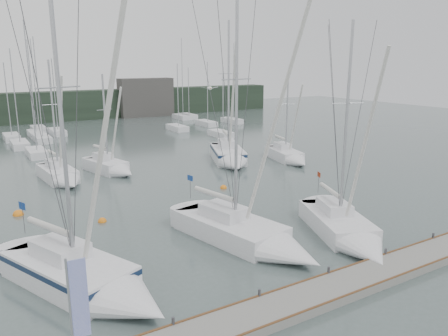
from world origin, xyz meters
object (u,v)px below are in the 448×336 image
object	(u,v)px
sailboat_near_left	(94,283)
sailboat_mid_c	(113,168)
sailboat_near_center	(257,239)
buoy_b	(223,188)
buoy_c	(18,215)
dock_banner	(76,306)
sailboat_near_right	(350,234)
sailboat_mid_b	(62,177)
buoy_a	(102,222)
sailboat_mid_d	(230,157)
sailboat_mid_e	(290,157)

from	to	relation	value
sailboat_near_left	sailboat_mid_c	world-z (taller)	sailboat_near_left
sailboat_near_center	sailboat_near_left	bearing A→B (deg)	170.13
sailboat_mid_c	buoy_b	world-z (taller)	sailboat_mid_c
sailboat_near_center	buoy_c	bearing A→B (deg)	117.71
sailboat_near_left	dock_banner	world-z (taller)	sailboat_near_left
sailboat_near_right	buoy_c	size ratio (longest dim) A/B	18.67
sailboat_mid_b	buoy_a	size ratio (longest dim) A/B	19.74
sailboat_mid_d	buoy_a	world-z (taller)	sailboat_mid_d
sailboat_near_right	sailboat_mid_c	world-z (taller)	sailboat_near_right
sailboat_mid_e	sailboat_mid_d	bearing A→B (deg)	169.07
sailboat_mid_c	buoy_c	size ratio (longest dim) A/B	13.67
buoy_a	dock_banner	distance (m)	15.11
dock_banner	buoy_b	bearing A→B (deg)	49.43
sailboat_mid_d	sailboat_mid_b	bearing A→B (deg)	-162.78
sailboat_mid_d	sailboat_near_right	bearing A→B (deg)	-80.66
buoy_a	buoy_b	world-z (taller)	buoy_b
sailboat_mid_c	sailboat_mid_d	xyz separation A→B (m)	(11.31, -2.19, 0.15)
dock_banner	sailboat_near_left	bearing A→B (deg)	73.39
sailboat_near_right	sailboat_mid_d	distance (m)	20.68
sailboat_mid_d	sailboat_near_left	bearing A→B (deg)	-113.13
sailboat_mid_b	buoy_c	world-z (taller)	sailboat_mid_b
sailboat_mid_e	sailboat_mid_c	bearing A→B (deg)	177.31
buoy_a	dock_banner	world-z (taller)	dock_banner
sailboat_mid_e	buoy_a	bearing A→B (deg)	-148.99
sailboat_near_right	sailboat_mid_e	size ratio (longest dim) A/B	1.36
sailboat_mid_b	buoy_b	size ratio (longest dim) A/B	19.42
sailboat_near_left	buoy_b	bearing A→B (deg)	17.19
sailboat_near_left	dock_banner	xyz separation A→B (m)	(-1.76, -5.21, 2.13)
sailboat_mid_d	buoy_b	bearing A→B (deg)	-103.52
sailboat_near_left	buoy_c	distance (m)	13.21
sailboat_near_left	buoy_a	bearing A→B (deg)	49.15
sailboat_near_right	sailboat_mid_b	distance (m)	24.36
dock_banner	buoy_a	bearing A→B (deg)	73.86
sailboat_near_right	buoy_a	distance (m)	15.40
sailboat_near_center	sailboat_mid_e	xyz separation A→B (m)	(15.18, 15.59, -0.05)
sailboat_mid_e	buoy_a	xyz separation A→B (m)	(-21.36, -7.08, -0.50)
sailboat_near_center	buoy_c	distance (m)	16.60
sailboat_mid_e	sailboat_near_center	bearing A→B (deg)	-121.55
buoy_a	sailboat_mid_b	bearing A→B (deg)	91.32
sailboat_mid_d	buoy_a	size ratio (longest dim) A/B	26.79
buoy_b	dock_banner	world-z (taller)	dock_banner
buoy_a	buoy_c	world-z (taller)	buoy_c
sailboat_near_left	sailboat_mid_e	xyz separation A→B (m)	(24.25, 15.98, -0.12)
buoy_b	sailboat_near_right	bearing A→B (deg)	-87.83
dock_banner	sailboat_mid_c	bearing A→B (deg)	72.82
sailboat_mid_d	sailboat_mid_e	distance (m)	6.17
sailboat_near_center	buoy_b	bearing A→B (deg)	55.59
sailboat_mid_e	dock_banner	bearing A→B (deg)	-128.15
sailboat_near_center	sailboat_mid_c	size ratio (longest dim) A/B	1.61
sailboat_mid_b	buoy_a	bearing A→B (deg)	-94.19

